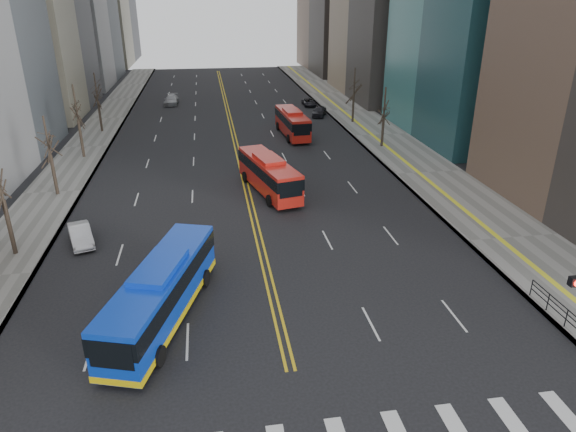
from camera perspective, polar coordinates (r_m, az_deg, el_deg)
The scene contains 12 objects.
sidewalk_right at distance 63.75m, azimuth 10.19°, elevation 8.86°, with size 7.00×130.00×0.15m, color slate.
sidewalk_left at distance 61.83m, azimuth -21.44°, elevation 7.15°, with size 5.00×130.00×0.15m, color slate.
centerline at distance 70.14m, azimuth -6.41°, elevation 10.34°, with size 0.55×100.00×0.01m.
pedestrian_railing at distance 29.92m, azimuth 28.57°, elevation -9.68°, with size 0.06×6.06×1.02m.
street_trees at distance 49.22m, azimuth -13.83°, elevation 10.03°, with size 35.20×47.20×7.60m.
blue_bus at distance 27.46m, azimuth -13.88°, elevation -8.06°, with size 5.65×11.33×3.26m.
red_bus_near at distance 43.86m, azimuth -2.15°, elevation 4.85°, with size 4.52×10.13×3.16m.
red_bus_far at distance 62.24m, azimuth 0.47°, elevation 10.47°, with size 2.94×9.91×3.14m.
car_white at distance 37.75m, azimuth -22.05°, elevation -1.96°, with size 1.36×3.89×1.28m, color silver.
car_dark_mid at distance 73.22m, azimuth 3.50°, elevation 11.54°, with size 1.61×3.99×1.36m, color black.
car_silver at distance 83.14m, azimuth -12.84°, elevation 12.47°, with size 1.98×4.86×1.41m, color #9A9A9F.
car_dark_far at distance 80.23m, azimuth 2.37°, elevation 12.52°, with size 1.83×3.96×1.10m, color black.
Camera 1 is at (-3.04, -13.28, 15.75)m, focal length 32.00 mm.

